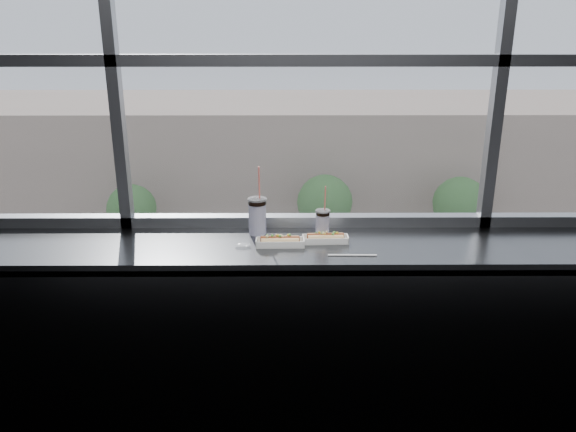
{
  "coord_description": "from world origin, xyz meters",
  "views": [
    {
      "loc": [
        -0.12,
        -1.48,
        2.17
      ],
      "look_at": [
        -0.1,
        1.23,
        1.25
      ],
      "focal_mm": 35.0,
      "sensor_mm": 36.0,
      "label": 1
    }
  ],
  "objects_px": {
    "loose_straw": "(352,255)",
    "car_far_c": "(480,266)",
    "hotdog_tray_right": "(325,238)",
    "pedestrian_a": "(160,248)",
    "wrapper": "(243,245)",
    "tree_center": "(325,202)",
    "tree_left": "(132,209)",
    "soda_cup_right": "(323,222)",
    "soda_cup_left": "(257,214)",
    "tree_right": "(460,204)",
    "car_near_c": "(279,351)",
    "pedestrian_c": "(397,246)",
    "car_far_a": "(74,269)",
    "car_near_b": "(134,355)",
    "pedestrian_b": "(293,237)",
    "pedestrian_d": "(463,244)",
    "hotdog_tray_left": "(280,241)"
  },
  "relations": [
    {
      "from": "hotdog_tray_right",
      "to": "pedestrian_a",
      "type": "bearing_deg",
      "value": 103.41
    },
    {
      "from": "wrapper",
      "to": "tree_center",
      "type": "relative_size",
      "value": 0.02
    },
    {
      "from": "pedestrian_c",
      "to": "soda_cup_left",
      "type": "bearing_deg",
      "value": -13.71
    },
    {
      "from": "car_far_a",
      "to": "pedestrian_b",
      "type": "xyz_separation_m",
      "value": [
        11.58,
        4.47,
        0.08
      ]
    },
    {
      "from": "hotdog_tray_right",
      "to": "car_near_b",
      "type": "xyz_separation_m",
      "value": [
        -6.09,
        16.26,
        -11.14
      ]
    },
    {
      "from": "hotdog_tray_right",
      "to": "pedestrian_b",
      "type": "height_order",
      "value": "hotdog_tray_right"
    },
    {
      "from": "hotdog_tray_left",
      "to": "hotdog_tray_right",
      "type": "relative_size",
      "value": 1.04
    },
    {
      "from": "pedestrian_c",
      "to": "car_near_b",
      "type": "bearing_deg",
      "value": -47.68
    },
    {
      "from": "car_near_c",
      "to": "car_far_c",
      "type": "height_order",
      "value": "car_far_c"
    },
    {
      "from": "wrapper",
      "to": "car_near_c",
      "type": "relative_size",
      "value": 0.01
    },
    {
      "from": "hotdog_tray_right",
      "to": "pedestrian_a",
      "type": "xyz_separation_m",
      "value": [
        -7.36,
        27.17,
        -11.08
      ]
    },
    {
      "from": "tree_center",
      "to": "tree_right",
      "type": "bearing_deg",
      "value": 0.0
    },
    {
      "from": "car_far_c",
      "to": "soda_cup_right",
      "type": "bearing_deg",
      "value": 152.07
    },
    {
      "from": "soda_cup_left",
      "to": "car_far_a",
      "type": "xyz_separation_m",
      "value": [
        -10.94,
        24.13,
        -11.18
      ]
    },
    {
      "from": "soda_cup_right",
      "to": "car_far_c",
      "type": "distance_m",
      "value": 28.42
    },
    {
      "from": "car_far_a",
      "to": "pedestrian_d",
      "type": "height_order",
      "value": "pedestrian_d"
    },
    {
      "from": "soda_cup_right",
      "to": "wrapper",
      "type": "distance_m",
      "value": 0.44
    },
    {
      "from": "soda_cup_right",
      "to": "car_near_b",
      "type": "bearing_deg",
      "value": 110.59
    },
    {
      "from": "hotdog_tray_right",
      "to": "tree_left",
      "type": "xyz_separation_m",
      "value": [
        -9.1,
        28.26,
        -9.08
      ]
    },
    {
      "from": "car_far_a",
      "to": "loose_straw",
      "type": "bearing_deg",
      "value": -161.19
    },
    {
      "from": "hotdog_tray_right",
      "to": "pedestrian_c",
      "type": "relative_size",
      "value": 0.13
    },
    {
      "from": "wrapper",
      "to": "pedestrian_c",
      "type": "distance_m",
      "value": 30.55
    },
    {
      "from": "soda_cup_left",
      "to": "car_near_c",
      "type": "height_order",
      "value": "soda_cup_left"
    },
    {
      "from": "car_far_c",
      "to": "pedestrian_b",
      "type": "bearing_deg",
      "value": 60.03
    },
    {
      "from": "pedestrian_a",
      "to": "soda_cup_left",
      "type": "bearing_deg",
      "value": -75.48
    },
    {
      "from": "car_far_a",
      "to": "pedestrian_c",
      "type": "height_order",
      "value": "car_far_a"
    },
    {
      "from": "wrapper",
      "to": "car_near_b",
      "type": "distance_m",
      "value": 20.55
    },
    {
      "from": "car_near_c",
      "to": "car_far_c",
      "type": "bearing_deg",
      "value": -53.41
    },
    {
      "from": "soda_cup_left",
      "to": "car_near_c",
      "type": "distance_m",
      "value": 19.56
    },
    {
      "from": "loose_straw",
      "to": "tree_left",
      "type": "height_order",
      "value": "loose_straw"
    },
    {
      "from": "car_far_a",
      "to": "tree_left",
      "type": "distance_m",
      "value": 4.99
    },
    {
      "from": "soda_cup_right",
      "to": "car_far_a",
      "type": "height_order",
      "value": "soda_cup_right"
    },
    {
      "from": "car_near_c",
      "to": "soda_cup_right",
      "type": "bearing_deg",
      "value": -179.22
    },
    {
      "from": "car_near_c",
      "to": "car_near_b",
      "type": "bearing_deg",
      "value": 89.24
    },
    {
      "from": "tree_right",
      "to": "hotdog_tray_right",
      "type": "bearing_deg",
      "value": -109.42
    },
    {
      "from": "pedestrian_b",
      "to": "tree_right",
      "type": "bearing_deg",
      "value": 177.23
    },
    {
      "from": "soda_cup_right",
      "to": "tree_right",
      "type": "distance_m",
      "value": 31.19
    },
    {
      "from": "pedestrian_a",
      "to": "tree_center",
      "type": "bearing_deg",
      "value": 6.6
    },
    {
      "from": "hotdog_tray_left",
      "to": "car_far_a",
      "type": "relative_size",
      "value": 0.04
    },
    {
      "from": "tree_center",
      "to": "tree_left",
      "type": "bearing_deg",
      "value": 180.0
    },
    {
      "from": "soda_cup_left",
      "to": "car_far_c",
      "type": "xyz_separation_m",
      "value": [
        10.4,
        24.13,
        -11.06
      ]
    },
    {
      "from": "hotdog_tray_left",
      "to": "pedestrian_c",
      "type": "height_order",
      "value": "hotdog_tray_left"
    },
    {
      "from": "pedestrian_d",
      "to": "loose_straw",
      "type": "bearing_deg",
      "value": 70.11
    },
    {
      "from": "hotdog_tray_right",
      "to": "pedestrian_b",
      "type": "bearing_deg",
      "value": 87.7
    },
    {
      "from": "loose_straw",
      "to": "pedestrian_b",
      "type": "height_order",
      "value": "loose_straw"
    },
    {
      "from": "loose_straw",
      "to": "car_far_c",
      "type": "bearing_deg",
      "value": 68.85
    },
    {
      "from": "pedestrian_a",
      "to": "hotdog_tray_right",
      "type": "bearing_deg",
      "value": -74.85
    },
    {
      "from": "pedestrian_b",
      "to": "tree_center",
      "type": "bearing_deg",
      "value": 165.63
    },
    {
      "from": "tree_left",
      "to": "pedestrian_b",
      "type": "bearing_deg",
      "value": 2.86
    },
    {
      "from": "hotdog_tray_right",
      "to": "tree_left",
      "type": "bearing_deg",
      "value": 106.1
    }
  ]
}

